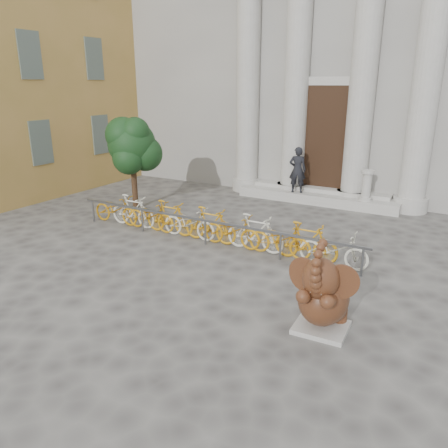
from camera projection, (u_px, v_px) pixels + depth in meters
The scene contains 8 objects.
ground at pixel (168, 308), 8.71m from camera, with size 80.00×80.00×0.00m, color #474442.
classical_building at pixel (366, 42), 19.21m from camera, with size 22.00×10.70×12.00m.
entrance_steps at pixel (317, 197), 16.43m from camera, with size 6.00×1.20×0.36m, color #A8A59E.
elephant_statue at pixel (323, 297), 7.72m from camera, with size 1.24×1.38×1.85m.
bike_rack at pixel (210, 225), 12.21m from camera, with size 8.92×0.53×1.00m.
tree at pixel (132, 146), 14.90m from camera, with size 1.85×1.69×3.21m.
pedestrian at pixel (297, 170), 16.16m from camera, with size 0.62×0.41×1.71m, color black.
balustrade_post at pixel (366, 187), 15.12m from camera, with size 0.44×0.44×1.07m.
Camera 1 is at (4.82, -6.19, 4.29)m, focal length 35.00 mm.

